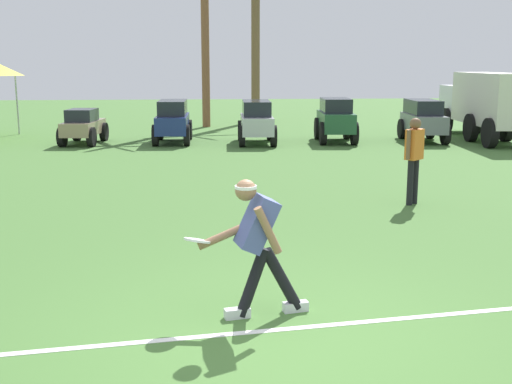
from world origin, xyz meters
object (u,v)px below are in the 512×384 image
Objects in this scene: parked_car_slot_a at (83,126)px; parked_car_slot_c at (256,121)px; parked_car_slot_d at (336,119)px; palm_tree_left_of_centre at (256,29)px; teammate_near_sideline at (414,153)px; box_truck at (484,102)px; parked_car_slot_b at (173,120)px; palm_tree_far_left at (205,17)px; frisbee_thrower at (258,240)px; frisbee_in_flight at (197,240)px; parked_car_slot_e at (423,119)px.

parked_car_slot_a is 5.46m from parked_car_slot_c.
palm_tree_left_of_centre reaches higher than parked_car_slot_d.
parked_car_slot_d is (2.57, 0.17, 0.02)m from parked_car_slot_c.
box_truck is at bearing 60.09° from teammate_near_sideline.
parked_car_slot_b is 0.37× the size of palm_tree_left_of_centre.
parked_car_slot_a is at bearing 176.59° from parked_car_slot_c.
palm_tree_left_of_centre reaches higher than box_truck.
parked_car_slot_a is at bearing 178.88° from parked_car_slot_d.
palm_tree_far_left is (-3.60, 14.70, 3.31)m from teammate_near_sideline.
palm_tree_far_left is (3.92, 5.21, 3.68)m from parked_car_slot_a.
palm_tree_far_left is (-0.37, 19.67, 3.45)m from frisbee_thrower.
parked_car_slot_a is 13.07m from box_truck.
frisbee_thrower reaches higher than parked_car_slot_c.
frisbee_thrower is 3.70× the size of frisbee_in_flight.
teammate_near_sideline is at bearing -85.12° from palm_tree_left_of_centre.
parked_car_slot_a is 8.03m from parked_car_slot_d.
frisbee_thrower is 5.93m from teammate_near_sideline.
box_truck is at bearing 57.19° from frisbee_in_flight.
parked_car_slot_d is at bearing -2.99° from parked_car_slot_b.
frisbee_thrower reaches higher than parked_car_slot_a.
frisbee_thrower is at bearing -94.70° from parked_car_slot_c.
frisbee_in_flight is 0.16× the size of parked_car_slot_b.
parked_car_slot_a is 0.94× the size of parked_car_slot_c.
palm_tree_far_left is at bearing 77.64° from parked_car_slot_b.
parked_car_slot_c is at bearing -9.45° from parked_car_slot_b.
parked_car_slot_a is 7.49m from palm_tree_far_left.
parked_car_slot_c is 2.58m from parked_car_slot_d.
palm_tree_left_of_centre reaches higher than parked_car_slot_e.
teammate_near_sideline is 15.49m from palm_tree_far_left.
palm_tree_far_left is at bearing 105.47° from parked_car_slot_c.
parked_car_slot_b is at bearing 177.42° from parked_car_slot_e.
parked_car_slot_d is 0.98× the size of parked_car_slot_e.
parked_car_slot_b is 8.09m from parked_car_slot_e.
parked_car_slot_b is at bearing -102.36° from palm_tree_far_left.
parked_car_slot_d is (8.02, -0.16, 0.18)m from parked_car_slot_a.
box_truck reaches higher than parked_car_slot_c.
parked_car_slot_e is at bearing -57.92° from palm_tree_left_of_centre.
frisbee_thrower is at bearing -7.57° from frisbee_in_flight.
teammate_near_sideline is 0.63× the size of parked_car_slot_e.
teammate_near_sideline reaches higher than parked_car_slot_e.
teammate_near_sideline is (3.82, 4.89, 0.16)m from frisbee_in_flight.
palm_tree_left_of_centre is at bearing 85.35° from frisbee_thrower.
frisbee_in_flight is 15.86m from parked_car_slot_e.
parked_car_slot_a is (-4.29, 14.46, -0.23)m from frisbee_thrower.
parked_car_slot_b is at bearing -179.88° from box_truck.
palm_tree_left_of_centre is at bearing 45.97° from palm_tree_far_left.
frisbee_thrower is at bearing -122.97° from teammate_near_sideline.
palm_tree_left_of_centre is at bearing 104.46° from parked_car_slot_d.
parked_car_slot_d is (3.74, 14.30, -0.05)m from frisbee_thrower.
palm_tree_left_of_centre reaches higher than parked_car_slot_c.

